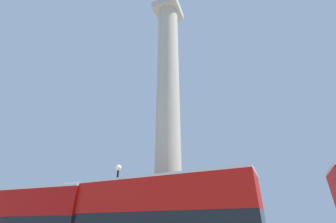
{
  "coord_description": "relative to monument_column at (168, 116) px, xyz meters",
  "views": [
    {
      "loc": [
        6.31,
        -16.78,
        2.04
      ],
      "look_at": [
        0.0,
        0.0,
        11.34
      ],
      "focal_mm": 24.0,
      "sensor_mm": 36.0,
      "label": 1
    }
  ],
  "objects": [
    {
      "name": "street_lamp",
      "position": [
        -3.03,
        -2.41,
        -7.24
      ],
      "size": [
        0.45,
        0.45,
        6.23
      ],
      "color": "black",
      "rests_on": "ground_plane"
    },
    {
      "name": "bus_c",
      "position": [
        0.99,
        -5.08,
        -8.4
      ],
      "size": [
        11.01,
        3.35,
        4.45
      ],
      "rotation": [
        0.0,
        0.0,
        -0.08
      ],
      "color": "#B7140F",
      "rests_on": "ground_plane"
    },
    {
      "name": "bus_b",
      "position": [
        -8.32,
        -5.03,
        -8.47
      ],
      "size": [
        10.12,
        3.1,
        4.31
      ],
      "rotation": [
        0.0,
        0.0,
        0.03
      ],
      "color": "#A80F0C",
      "rests_on": "ground_plane"
    },
    {
      "name": "monument_column",
      "position": [
        0.0,
        0.0,
        0.0
      ],
      "size": [
        4.98,
        4.98,
        26.01
      ],
      "color": "#ADA593",
      "rests_on": "ground_plane"
    }
  ]
}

